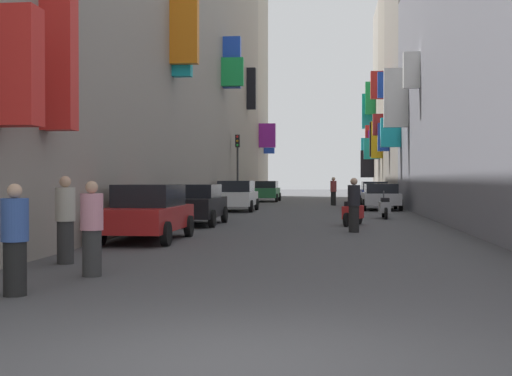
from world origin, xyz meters
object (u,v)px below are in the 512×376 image
Objects in this scene: parked_car_silver at (381,196)px; pedestrian_far_away at (354,205)px; scooter_silver at (385,207)px; pedestrian_near_right at (15,240)px; parked_car_black at (195,203)px; parked_car_red at (148,211)px; scooter_red at (353,212)px; scooter_black at (355,195)px; pedestrian_near_left at (333,191)px; pedestrian_mid_street at (65,220)px; parked_car_green at (267,191)px; parked_car_white at (236,195)px; pedestrian_crossing at (92,229)px; traffic_light_near_corner at (238,158)px; parked_car_blue at (374,192)px.

parked_car_silver is 2.60× the size of pedestrian_far_away.
pedestrian_near_right is (-6.65, -19.61, 0.31)m from scooter_silver.
parked_car_red reaches higher than parked_car_black.
parked_car_black is 6.23m from pedestrian_far_away.
scooter_black is (1.00, 24.70, -0.00)m from scooter_red.
parked_car_red is 2.38× the size of pedestrian_near_left.
scooter_red is at bearing 71.01° from pedestrian_near_right.
pedestrian_mid_street is at bearing -91.46° from parked_car_black.
parked_car_white is (-0.21, -14.88, 0.02)m from parked_car_green.
pedestrian_crossing is at bearing -109.48° from scooter_silver.
pedestrian_mid_street is 1.02× the size of pedestrian_far_away.
scooter_silver and scooter_red have the same top height.
scooter_silver is at bearing 72.09° from scooter_red.
traffic_light_near_corner is at bearing 91.98° from pedestrian_near_right.
traffic_light_near_corner is (-6.21, 19.53, 2.08)m from pedestrian_far_away.
parked_car_blue is 8.21m from parked_car_silver.
parked_car_white is 25.38m from pedestrian_near_right.
pedestrian_far_away reaches higher than parked_car_blue.
pedestrian_near_right is at bearing -104.39° from parked_car_silver.
pedestrian_far_away is at bearing -67.78° from parked_car_white.
pedestrian_far_away is 0.39× the size of traffic_light_near_corner.
pedestrian_near_left reaches higher than parked_car_white.
parked_car_green is 2.74× the size of pedestrian_crossing.
pedestrian_near_left is at bearing -103.61° from scooter_black.
pedestrian_far_away is (5.26, -28.26, 0.05)m from parked_car_green.
scooter_red is at bearing -61.66° from parked_car_white.
scooter_silver is at bearing -88.70° from scooter_black.
parked_car_white is at bearing 89.80° from parked_car_red.
scooter_silver is 7.78m from pedestrian_far_away.
parked_car_white is 2.41× the size of pedestrian_mid_street.
pedestrian_mid_street is (-0.28, -5.02, 0.07)m from parked_car_red.
pedestrian_near_left is (-2.63, -2.43, 0.11)m from parked_car_blue.
scooter_silver is 0.46× the size of traffic_light_near_corner.
parked_car_green reaches higher than scooter_black.
traffic_light_near_corner is at bearing -131.37° from scooter_black.
traffic_light_near_corner reaches higher than pedestrian_near_right.
scooter_silver is at bearing -57.00° from traffic_light_near_corner.
parked_car_blue is 2.78× the size of pedestrian_crossing.
parked_car_green is 2.79× the size of pedestrian_near_right.
scooter_silver is at bearing -81.61° from pedestrian_near_left.
parked_car_white reaches higher than parked_car_red.
parked_car_white is 6.55m from traffic_light_near_corner.
scooter_red is 1.07× the size of pedestrian_near_left.
parked_car_black is at bearing 93.58° from pedestrian_crossing.
parked_car_green is 40.26m from pedestrian_near_right.
pedestrian_far_away is at bearing -101.38° from scooter_silver.
parked_car_white reaches higher than parked_car_blue.
pedestrian_near_right is at bearing -113.13° from pedestrian_far_away.
pedestrian_near_right is 0.94× the size of pedestrian_far_away.
parked_car_green is at bearing 89.51° from parked_car_red.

